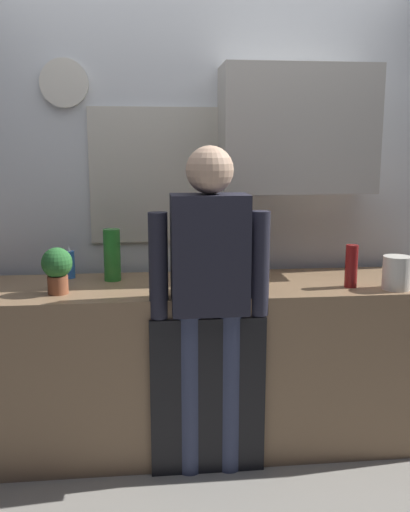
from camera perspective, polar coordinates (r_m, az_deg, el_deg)
ground_plane at (r=3.01m, az=0.45°, el=-20.84°), size 8.00×8.00×0.00m
kitchen_counter at (r=3.08m, az=-0.19°, el=-10.88°), size 2.64×0.64×0.88m
dishwasher_panel at (r=2.79m, az=0.33°, el=-14.25°), size 0.56×0.02×0.80m
back_wall_assembly at (r=3.27m, az=0.30°, el=6.91°), size 4.24×0.42×2.60m
coffee_maker at (r=2.80m, az=3.17°, el=-0.55°), size 0.20×0.20×0.33m
bottle_clear_soda at (r=3.04m, az=-9.46°, el=0.11°), size 0.09×0.09×0.28m
bottle_dark_sauce at (r=3.05m, az=1.71°, el=-0.67°), size 0.06×0.06×0.18m
bottle_red_vinegar at (r=2.96m, az=14.71°, el=-1.00°), size 0.06×0.06×0.22m
cup_yellow_cup at (r=2.69m, az=-4.59°, el=-3.32°), size 0.07×0.07×0.08m
potted_plant at (r=2.82m, az=-14.86°, el=-1.13°), size 0.15×0.15×0.23m
dish_soap at (r=3.15m, az=-13.64°, el=-0.80°), size 0.06×0.06×0.18m
storage_canister at (r=2.98m, az=18.96°, el=-1.63°), size 0.14×0.14×0.17m
person_at_sink at (r=2.64m, az=0.48°, el=-3.06°), size 0.57×0.22×1.60m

